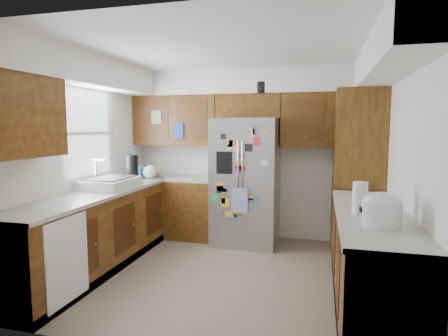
{
  "coord_description": "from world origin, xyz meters",
  "views": [
    {
      "loc": [
        1.04,
        -4.0,
        1.68
      ],
      "look_at": [
        -0.1,
        0.35,
        1.18
      ],
      "focal_mm": 30.0,
      "sensor_mm": 36.0,
      "label": 1
    }
  ],
  "objects_px": {
    "pantry": "(357,173)",
    "rice_cooker": "(382,208)",
    "fridge": "(246,182)",
    "paper_towel": "(360,198)"
  },
  "relations": [
    {
      "from": "pantry",
      "to": "paper_towel",
      "type": "bearing_deg",
      "value": -94.15
    },
    {
      "from": "paper_towel",
      "to": "fridge",
      "type": "bearing_deg",
      "value": 127.1
    },
    {
      "from": "pantry",
      "to": "rice_cooker",
      "type": "relative_size",
      "value": 6.98
    },
    {
      "from": "pantry",
      "to": "fridge",
      "type": "height_order",
      "value": "pantry"
    },
    {
      "from": "fridge",
      "to": "paper_towel",
      "type": "height_order",
      "value": "fridge"
    },
    {
      "from": "pantry",
      "to": "fridge",
      "type": "xyz_separation_m",
      "value": [
        -1.5,
        0.05,
        -0.17
      ]
    },
    {
      "from": "rice_cooker",
      "to": "paper_towel",
      "type": "relative_size",
      "value": 1.07
    },
    {
      "from": "fridge",
      "to": "rice_cooker",
      "type": "relative_size",
      "value": 5.84
    },
    {
      "from": "fridge",
      "to": "pantry",
      "type": "bearing_deg",
      "value": -2.05
    },
    {
      "from": "fridge",
      "to": "rice_cooker",
      "type": "height_order",
      "value": "fridge"
    }
  ]
}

